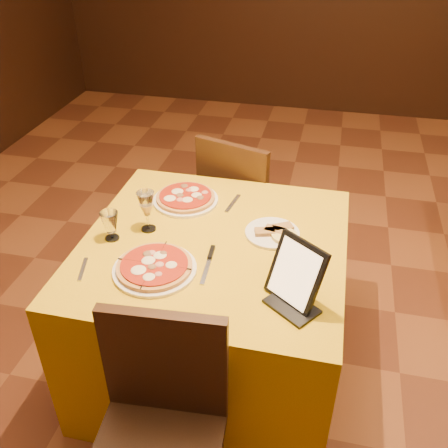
% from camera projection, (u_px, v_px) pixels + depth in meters
% --- Properties ---
extents(floor, '(6.00, 7.00, 0.01)m').
position_uv_depth(floor, '(323.00, 360.00, 2.53)').
color(floor, '#5E2D19').
rests_on(floor, ground).
extents(main_table, '(1.10, 1.10, 0.75)m').
position_uv_depth(main_table, '(214.00, 307.00, 2.31)').
color(main_table, gold).
rests_on(main_table, floor).
extents(chair_main_far, '(0.53, 0.53, 0.91)m').
position_uv_depth(chair_main_far, '(247.00, 204.00, 2.92)').
color(chair_main_far, black).
rests_on(chair_main_far, floor).
extents(pizza_near, '(0.33, 0.33, 0.03)m').
position_uv_depth(pizza_near, '(155.00, 268.00, 1.93)').
color(pizza_near, white).
rests_on(pizza_near, main_table).
extents(pizza_far, '(0.31, 0.31, 0.03)m').
position_uv_depth(pizza_far, '(186.00, 199.00, 2.37)').
color(pizza_far, white).
rests_on(pizza_far, main_table).
extents(cutlet_dish, '(0.24, 0.24, 0.03)m').
position_uv_depth(cutlet_dish, '(272.00, 232.00, 2.14)').
color(cutlet_dish, white).
rests_on(cutlet_dish, main_table).
extents(wine_glass, '(0.09, 0.09, 0.19)m').
position_uv_depth(wine_glass, '(147.00, 211.00, 2.13)').
color(wine_glass, '#F2D389').
rests_on(wine_glass, main_table).
extents(water_glass, '(0.10, 0.10, 0.13)m').
position_uv_depth(water_glass, '(111.00, 226.00, 2.08)').
color(water_glass, silver).
rests_on(water_glass, main_table).
extents(tablet, '(0.23, 0.20, 0.24)m').
position_uv_depth(tablet, '(296.00, 273.00, 1.74)').
color(tablet, black).
rests_on(tablet, main_table).
extents(knife, '(0.03, 0.22, 0.01)m').
position_uv_depth(knife, '(207.00, 266.00, 1.96)').
color(knife, silver).
rests_on(knife, main_table).
extents(fork_near, '(0.05, 0.14, 0.01)m').
position_uv_depth(fork_near, '(83.00, 269.00, 1.94)').
color(fork_near, silver).
rests_on(fork_near, main_table).
extents(fork_far, '(0.05, 0.17, 0.01)m').
position_uv_depth(fork_far, '(233.00, 203.00, 2.35)').
color(fork_far, silver).
rests_on(fork_far, main_table).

